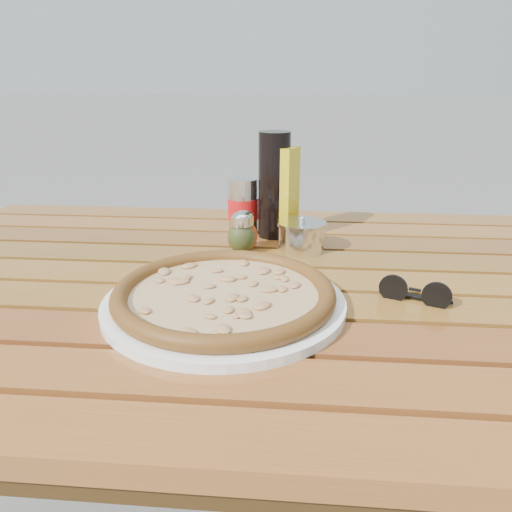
# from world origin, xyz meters

# --- Properties ---
(table) EXTENTS (1.40, 0.90, 0.75)m
(table) POSITION_xyz_m (0.00, -0.00, 0.67)
(table) COLOR #38230C
(table) RESTS_ON ground
(plate) EXTENTS (0.45, 0.45, 0.01)m
(plate) POSITION_xyz_m (-0.03, -0.13, 0.76)
(plate) COLOR white
(plate) RESTS_ON table
(pizza) EXTENTS (0.39, 0.39, 0.03)m
(pizza) POSITION_xyz_m (-0.03, -0.13, 0.77)
(pizza) COLOR beige
(pizza) RESTS_ON plate
(pepper_shaker) EXTENTS (0.07, 0.07, 0.08)m
(pepper_shaker) POSITION_xyz_m (-0.03, 0.13, 0.79)
(pepper_shaker) COLOR #A02E12
(pepper_shaker) RESTS_ON table
(oregano_shaker) EXTENTS (0.07, 0.07, 0.08)m
(oregano_shaker) POSITION_xyz_m (-0.04, 0.12, 0.79)
(oregano_shaker) COLOR #3C431A
(oregano_shaker) RESTS_ON table
(dark_bottle) EXTENTS (0.08, 0.08, 0.22)m
(dark_bottle) POSITION_xyz_m (0.02, 0.23, 0.86)
(dark_bottle) COLOR black
(dark_bottle) RESTS_ON table
(soda_can) EXTENTS (0.09, 0.09, 0.12)m
(soda_can) POSITION_xyz_m (-0.05, 0.25, 0.81)
(soda_can) COLOR silver
(soda_can) RESTS_ON table
(olive_oil_cruet) EXTENTS (0.07, 0.07, 0.21)m
(olive_oil_cruet) POSITION_xyz_m (0.04, 0.23, 0.85)
(olive_oil_cruet) COLOR gold
(olive_oil_cruet) RESTS_ON table
(parmesan_tin) EXTENTS (0.10, 0.10, 0.07)m
(parmesan_tin) POSITION_xyz_m (0.08, 0.14, 0.78)
(parmesan_tin) COLOR silver
(parmesan_tin) RESTS_ON table
(sunglasses) EXTENTS (0.11, 0.06, 0.04)m
(sunglasses) POSITION_xyz_m (0.25, -0.08, 0.77)
(sunglasses) COLOR black
(sunglasses) RESTS_ON table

